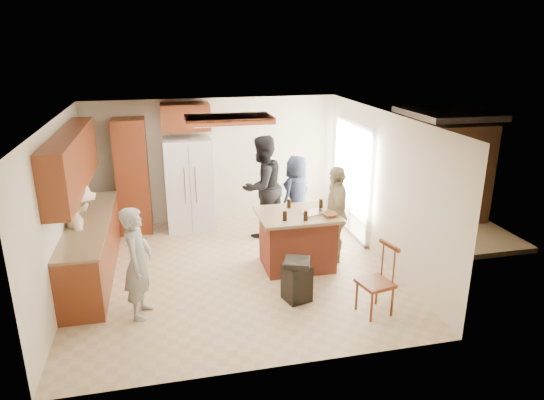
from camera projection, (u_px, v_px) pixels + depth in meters
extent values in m
plane|color=tan|center=(235.00, 271.00, 7.87)|extent=(5.00, 5.00, 0.00)
plane|color=white|center=(230.00, 117.00, 7.07)|extent=(5.00, 5.00, 0.00)
plane|color=beige|center=(215.00, 161.00, 9.78)|extent=(5.00, 0.00, 5.00)
plane|color=beige|center=(267.00, 270.00, 5.16)|extent=(5.00, 0.00, 5.00)
plane|color=beige|center=(60.00, 210.00, 6.94)|extent=(0.00, 5.00, 5.00)
plane|color=beige|center=(383.00, 188.00, 8.00)|extent=(0.00, 5.00, 5.00)
cube|color=white|center=(353.00, 180.00, 9.16)|extent=(0.02, 1.60, 2.10)
cube|color=white|center=(352.00, 180.00, 9.16)|extent=(0.08, 1.72, 2.10)
cube|color=maroon|center=(229.00, 119.00, 7.28)|extent=(1.30, 0.70, 0.10)
cube|color=white|center=(229.00, 123.00, 7.30)|extent=(1.10, 0.50, 0.02)
cube|color=olive|center=(421.00, 227.00, 9.83)|extent=(3.00, 3.00, 0.10)
cube|color=#593319|center=(442.00, 168.00, 10.20)|extent=(1.40, 1.60, 2.00)
imported|color=gray|center=(138.00, 263.00, 6.40)|extent=(0.53, 0.64, 1.55)
imported|color=black|center=(262.00, 187.00, 9.05)|extent=(1.10, 1.01, 1.93)
imported|color=#1C2338|center=(296.00, 194.00, 9.35)|extent=(0.87, 0.83, 1.50)
imported|color=tan|center=(336.00, 214.00, 8.06)|extent=(0.70, 1.05, 1.64)
imported|color=tan|center=(81.00, 233.00, 7.39)|extent=(0.83, 1.10, 1.55)
cube|color=maroon|center=(92.00, 249.00, 7.63)|extent=(0.60, 3.00, 0.88)
cube|color=#846B4C|center=(88.00, 222.00, 7.49)|extent=(0.64, 3.00, 0.04)
cube|color=maroon|center=(72.00, 161.00, 7.15)|extent=(0.35, 3.00, 0.85)
cube|color=maroon|center=(133.00, 176.00, 9.22)|extent=(0.60, 0.60, 2.20)
cube|color=maroon|center=(185.00, 117.00, 9.09)|extent=(0.90, 0.60, 0.50)
cube|color=white|center=(189.00, 184.00, 9.43)|extent=(0.90, 0.72, 1.80)
cube|color=gray|center=(190.00, 190.00, 9.09)|extent=(0.01, 0.01, 1.71)
cylinder|color=silver|center=(185.00, 186.00, 9.02)|extent=(0.02, 0.02, 0.70)
cylinder|color=silver|center=(196.00, 185.00, 9.06)|extent=(0.02, 0.02, 0.70)
cube|color=#A14129|center=(297.00, 241.00, 7.92)|extent=(1.10, 0.85, 0.88)
cube|color=#8F7452|center=(298.00, 215.00, 7.78)|extent=(1.28, 1.03, 0.05)
cube|color=silver|center=(314.00, 212.00, 7.77)|extent=(0.42, 0.36, 0.02)
imported|color=brown|center=(329.00, 215.00, 7.62)|extent=(0.22, 0.22, 0.05)
cylinder|color=black|center=(285.00, 216.00, 7.43)|extent=(0.07, 0.07, 0.15)
cylinder|color=black|center=(289.00, 204.00, 7.99)|extent=(0.07, 0.07, 0.15)
cylinder|color=black|center=(321.00, 203.00, 8.00)|extent=(0.07, 0.07, 0.15)
cylinder|color=black|center=(306.00, 216.00, 7.44)|extent=(0.07, 0.07, 0.15)
cube|color=black|center=(297.00, 282.00, 6.93)|extent=(0.42, 0.42, 0.55)
cube|color=black|center=(297.00, 263.00, 6.83)|extent=(0.46, 0.46, 0.08)
cube|color=maroon|center=(375.00, 283.00, 6.54)|extent=(0.50, 0.50, 0.05)
cylinder|color=maroon|center=(372.00, 307.00, 6.40)|extent=(0.04, 0.04, 0.44)
cylinder|color=maroon|center=(392.00, 301.00, 6.54)|extent=(0.04, 0.04, 0.44)
cylinder|color=maroon|center=(357.00, 295.00, 6.69)|extent=(0.04, 0.04, 0.44)
cylinder|color=maroon|center=(377.00, 290.00, 6.83)|extent=(0.04, 0.04, 0.44)
cube|color=maroon|center=(390.00, 246.00, 6.45)|extent=(0.13, 0.40, 0.05)
cylinder|color=maroon|center=(394.00, 266.00, 6.43)|extent=(0.03, 0.03, 0.50)
cylinder|color=maroon|center=(383.00, 259.00, 6.64)|extent=(0.03, 0.03, 0.50)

